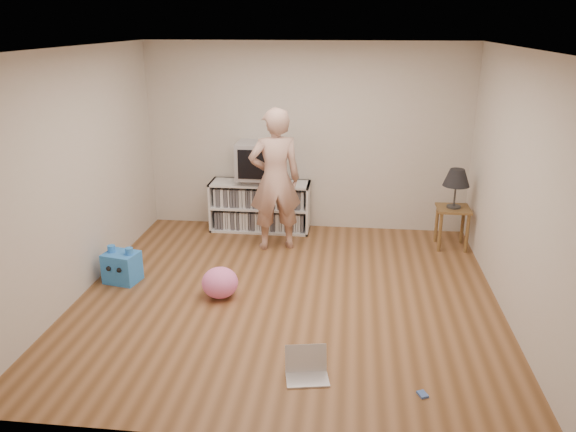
# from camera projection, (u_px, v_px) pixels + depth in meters

# --- Properties ---
(ground) EXTENTS (4.50, 4.50, 0.00)m
(ground) POSITION_uv_depth(u_px,v_px,m) (288.00, 296.00, 6.12)
(ground) COLOR brown
(ground) RESTS_ON ground
(walls) EXTENTS (4.52, 4.52, 2.60)m
(walls) POSITION_uv_depth(u_px,v_px,m) (288.00, 181.00, 5.69)
(walls) COLOR beige
(walls) RESTS_ON ground
(ceiling) EXTENTS (4.50, 4.50, 0.01)m
(ceiling) POSITION_uv_depth(u_px,v_px,m) (288.00, 48.00, 5.27)
(ceiling) COLOR white
(ceiling) RESTS_ON walls
(media_unit) EXTENTS (1.40, 0.45, 0.70)m
(media_unit) POSITION_uv_depth(u_px,v_px,m) (260.00, 206.00, 7.99)
(media_unit) COLOR white
(media_unit) RESTS_ON ground
(dvd_deck) EXTENTS (0.45, 0.35, 0.07)m
(dvd_deck) POSITION_uv_depth(u_px,v_px,m) (260.00, 180.00, 7.84)
(dvd_deck) COLOR gray
(dvd_deck) RESTS_ON media_unit
(crt_tv) EXTENTS (0.60, 0.53, 0.50)m
(crt_tv) POSITION_uv_depth(u_px,v_px,m) (259.00, 160.00, 7.75)
(crt_tv) COLOR #A3A3A8
(crt_tv) RESTS_ON dvd_deck
(side_table) EXTENTS (0.42, 0.42, 0.55)m
(side_table) POSITION_uv_depth(u_px,v_px,m) (453.00, 217.00, 7.32)
(side_table) COLOR brown
(side_table) RESTS_ON ground
(table_lamp) EXTENTS (0.34, 0.34, 0.52)m
(table_lamp) POSITION_uv_depth(u_px,v_px,m) (457.00, 178.00, 7.14)
(table_lamp) COLOR #333333
(table_lamp) RESTS_ON side_table
(person) EXTENTS (0.78, 0.63, 1.85)m
(person) POSITION_uv_depth(u_px,v_px,m) (275.00, 180.00, 7.15)
(person) COLOR tan
(person) RESTS_ON ground
(laptop) EXTENTS (0.40, 0.34, 0.24)m
(laptop) POSITION_uv_depth(u_px,v_px,m) (307.00, 368.00, 4.74)
(laptop) COLOR silver
(laptop) RESTS_ON ground
(playing_cards) EXTENTS (0.10, 0.11, 0.02)m
(playing_cards) POSITION_uv_depth(u_px,v_px,m) (423.00, 394.00, 4.50)
(playing_cards) COLOR #4468B7
(playing_cards) RESTS_ON ground
(plush_blue) EXTENTS (0.42, 0.37, 0.43)m
(plush_blue) POSITION_uv_depth(u_px,v_px,m) (122.00, 267.00, 6.41)
(plush_blue) COLOR #297DE4
(plush_blue) RESTS_ON ground
(plush_pink) EXTENTS (0.49, 0.49, 0.34)m
(plush_pink) POSITION_uv_depth(u_px,v_px,m) (220.00, 283.00, 6.06)
(plush_pink) COLOR pink
(plush_pink) RESTS_ON ground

